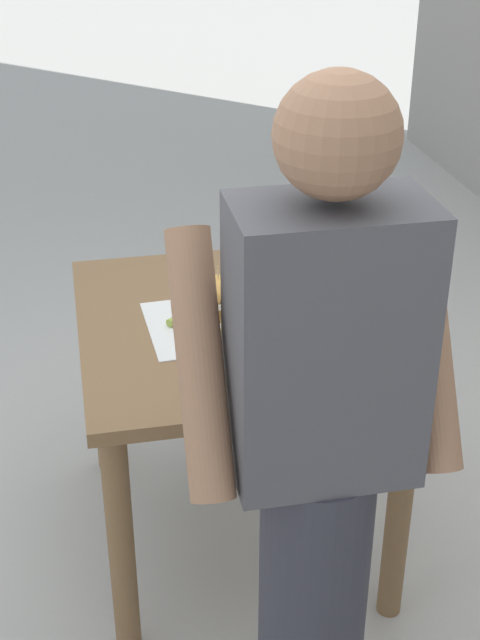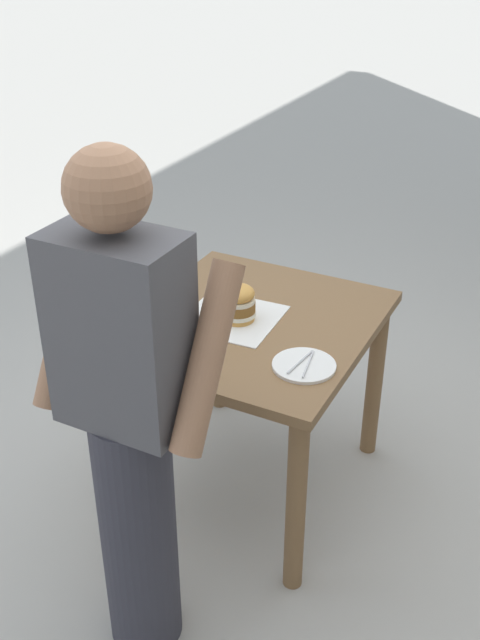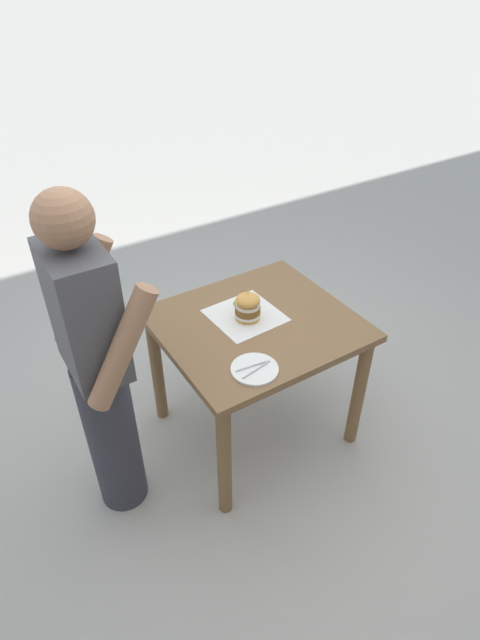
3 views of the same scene
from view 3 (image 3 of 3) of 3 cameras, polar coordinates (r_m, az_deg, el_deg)
The scene contains 7 objects.
ground_plane at distance 3.10m, azimuth 1.60°, elevation -11.99°, with size 80.00×80.00×0.00m, color #ADAAA3.
patio_table at distance 2.65m, azimuth 1.83°, elevation -2.59°, with size 0.89×0.98×0.79m.
serving_paper at distance 2.60m, azimuth 0.60°, elevation 0.53°, with size 0.35×0.35×0.00m, color white.
sandwich at distance 2.54m, azimuth 0.89°, elevation 1.53°, with size 0.14×0.14×0.18m.
pickle_spear at distance 2.66m, azimuth 0.18°, elevation 1.82°, with size 0.02×0.02×0.09m, color #8EA83D.
side_plate_with_forks at distance 2.27m, azimuth 1.68°, elevation -5.63°, with size 0.22×0.22×0.02m.
diner_across_table at distance 2.24m, azimuth -15.90°, elevation -5.28°, with size 0.55×0.35×1.69m.
Camera 3 is at (-1.69, 1.17, 2.33)m, focal length 28.00 mm.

